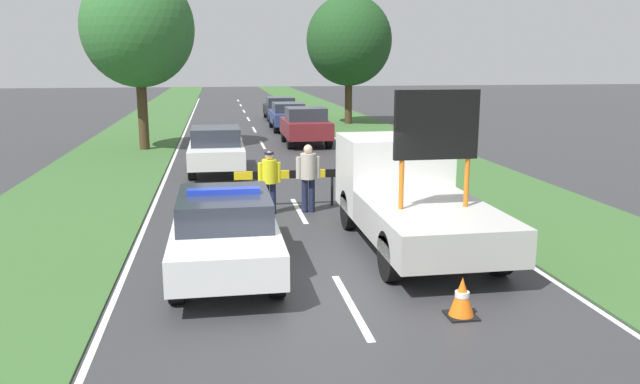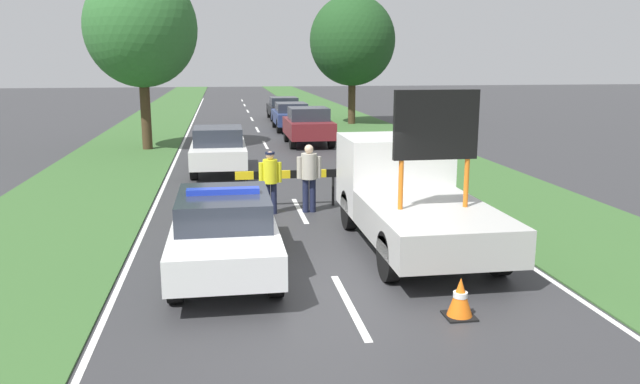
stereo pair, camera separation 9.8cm
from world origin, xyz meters
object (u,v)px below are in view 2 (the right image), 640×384
at_px(pedestrian_civilian, 309,173).
at_px(queued_car_hatch_blue, 291,115).
at_px(police_officer, 270,177).
at_px(queued_car_sedan_black, 284,108).
at_px(road_barrier, 290,177).
at_px(traffic_cone_near_police, 460,298).
at_px(work_truck, 408,193).
at_px(roadside_tree_near_right, 352,41).
at_px(queued_car_van_white, 218,149).
at_px(queued_car_wagon_maroon, 308,125).
at_px(police_car, 224,229).
at_px(traffic_cone_centre_front, 228,205).
at_px(roadside_tree_near_left, 141,29).

xyz_separation_m(pedestrian_civilian, queued_car_hatch_blue, (1.59, 18.62, -0.21)).
xyz_separation_m(police_officer, queued_car_sedan_black, (2.77, 24.93, -0.20)).
distance_m(road_barrier, police_officer, 0.88).
xyz_separation_m(road_barrier, traffic_cone_near_police, (1.72, -7.44, -0.49)).
xyz_separation_m(work_truck, roadside_tree_near_right, (3.81, 24.12, 3.78)).
bearing_deg(road_barrier, queued_car_van_white, 106.54).
xyz_separation_m(queued_car_wagon_maroon, queued_car_hatch_blue, (-0.10, 6.13, -0.08)).
bearing_deg(road_barrier, police_officer, -132.23).
bearing_deg(queued_car_wagon_maroon, traffic_cone_near_police, 88.87).
height_order(police_car, queued_car_hatch_blue, police_car).
bearing_deg(work_truck, queued_car_wagon_maroon, -87.86).
bearing_deg(traffic_cone_centre_front, queued_car_van_white, 92.19).
height_order(work_truck, queued_car_sedan_black, work_truck).
height_order(police_car, queued_car_van_white, same).
xyz_separation_m(police_car, roadside_tree_near_right, (7.60, 25.35, 4.06)).
distance_m(police_car, work_truck, 3.99).
height_order(queued_car_wagon_maroon, roadside_tree_near_left, roadside_tree_near_left).
xyz_separation_m(road_barrier, police_officer, (-0.56, -0.67, 0.14)).
distance_m(road_barrier, traffic_cone_centre_front, 1.86).
bearing_deg(work_truck, police_officer, -44.94).
bearing_deg(police_car, queued_car_van_white, 84.91).
relative_size(queued_car_van_white, roadside_tree_near_right, 0.55).
height_order(work_truck, queued_car_van_white, work_truck).
bearing_deg(queued_car_hatch_blue, work_truck, 90.23).
distance_m(police_car, traffic_cone_centre_front, 3.97).
distance_m(road_barrier, queued_car_sedan_black, 24.36).
relative_size(pedestrian_civilian, queued_car_wagon_maroon, 0.43).
height_order(police_officer, traffic_cone_centre_front, police_officer).
bearing_deg(traffic_cone_centre_front, roadside_tree_near_left, 104.90).
xyz_separation_m(pedestrian_civilian, traffic_cone_near_police, (1.31, -6.82, -0.70)).
xyz_separation_m(traffic_cone_centre_front, queued_car_van_white, (-0.24, 6.25, 0.50)).
relative_size(police_car, queued_car_hatch_blue, 1.05).
distance_m(traffic_cone_near_police, traffic_cone_centre_front, 7.43).
bearing_deg(pedestrian_civilian, queued_car_sedan_black, 106.77).
bearing_deg(queued_car_hatch_blue, queued_car_van_white, 72.96).
bearing_deg(police_officer, traffic_cone_centre_front, -11.73).
bearing_deg(pedestrian_civilian, police_officer, -156.41).
relative_size(traffic_cone_centre_front, queued_car_van_white, 0.15).
bearing_deg(roadside_tree_near_left, road_barrier, -66.98).
height_order(pedestrian_civilian, traffic_cone_centre_front, pedestrian_civilian).
xyz_separation_m(road_barrier, pedestrian_civilian, (0.41, -0.62, 0.21)).
height_order(work_truck, pedestrian_civilian, work_truck).
bearing_deg(roadside_tree_near_right, queued_car_van_white, -117.06).
xyz_separation_m(police_officer, roadside_tree_near_left, (-4.30, 12.10, 4.06)).
xyz_separation_m(traffic_cone_near_police, roadside_tree_near_right, (4.18, 28.05, 4.52)).
bearing_deg(pedestrian_civilian, roadside_tree_near_left, 134.52).
distance_m(police_officer, pedestrian_civilian, 0.97).
bearing_deg(queued_car_sedan_black, traffic_cone_near_police, 89.11).
bearing_deg(queued_car_wagon_maroon, police_car, 77.10).
bearing_deg(queued_car_sedan_black, roadside_tree_near_right, 135.23).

